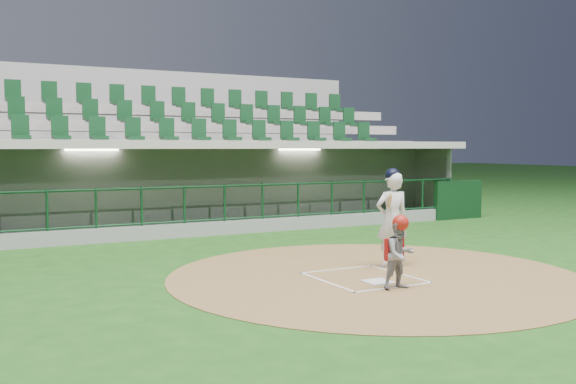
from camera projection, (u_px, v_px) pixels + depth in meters
name	position (u px, v px, depth m)	size (l,w,h in m)	color
ground	(354.00, 276.00, 11.18)	(120.00, 120.00, 0.00)	#184513
dirt_circle	(375.00, 276.00, 11.14)	(7.20, 7.20, 0.01)	brown
home_plate	(378.00, 282.00, 10.56)	(0.43, 0.43, 0.02)	silver
batter_box_chalk	(364.00, 278.00, 10.91)	(1.55, 1.80, 0.01)	white
dugout_structure	(205.00, 192.00, 18.10)	(16.40, 3.70, 3.00)	slate
seating_deck	(166.00, 172.00, 20.70)	(17.00, 6.72, 5.15)	slate
batter	(392.00, 218.00, 11.90)	(0.89, 0.90, 1.84)	white
catcher	(400.00, 252.00, 10.04)	(0.54, 0.43, 1.17)	gray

